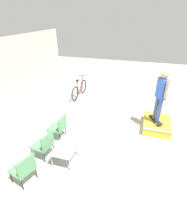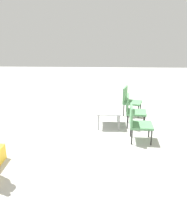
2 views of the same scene
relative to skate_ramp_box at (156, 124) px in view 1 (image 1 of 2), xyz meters
name	(u,v)px [view 1 (image 1 of 2)]	position (x,y,z in m)	size (l,w,h in m)	color
ground_plane	(119,146)	(-1.46, 1.17, -0.16)	(24.00, 24.00, 0.00)	#A8A8A3
skate_ramp_box	(156,124)	(0.00, 0.00, 0.00)	(1.32, 0.95, 0.34)	gold
skateboard_on_ramp	(155,120)	(-0.10, 0.08, 0.24)	(0.73, 0.53, 0.07)	black
person_skater	(161,92)	(-0.10, 0.08, 1.33)	(0.51, 0.36, 1.81)	#384C7A
coffee_table	(65,150)	(-2.53, 2.59, 0.22)	(0.74, 0.64, 0.43)	#9E9EA3
patio_chair_left	(24,168)	(-3.50, 3.24, 0.31)	(0.64, 0.64, 0.86)	black
patio_chair_center	(44,144)	(-2.54, 3.24, 0.31)	(0.58, 0.58, 0.86)	black
patio_chair_right	(59,126)	(-1.59, 3.24, 0.31)	(0.54, 0.54, 0.86)	black
bicycle	(79,89)	(1.90, 3.81, 0.23)	(1.79, 0.52, 1.01)	black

